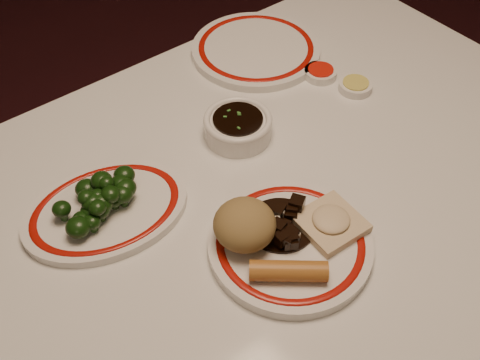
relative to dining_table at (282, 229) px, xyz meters
name	(u,v)px	position (x,y,z in m)	size (l,w,h in m)	color
dining_table	(282,229)	(0.00, 0.00, 0.00)	(1.20, 0.90, 0.75)	silver
main_plate	(290,244)	(-0.07, -0.09, 0.10)	(0.28, 0.28, 0.02)	white
rice_mound	(245,225)	(-0.12, -0.04, 0.14)	(0.09, 0.09, 0.07)	olive
spring_roll	(288,271)	(-0.11, -0.13, 0.12)	(0.03, 0.03, 0.11)	#B5712C
fried_wonton	(331,222)	(0.00, -0.10, 0.12)	(0.09, 0.09, 0.02)	beige
stirfry_heap	(282,224)	(-0.06, -0.06, 0.12)	(0.11, 0.11, 0.03)	black
broccoli_plate	(106,210)	(-0.25, 0.14, 0.10)	(0.29, 0.27, 0.02)	white
broccoli_pile	(100,198)	(-0.25, 0.14, 0.13)	(0.14, 0.10, 0.05)	#23471C
soy_bowl	(238,127)	(0.03, 0.16, 0.11)	(0.12, 0.12, 0.04)	white
sweet_sour_dish	(320,73)	(0.26, 0.19, 0.10)	(0.06, 0.06, 0.02)	white
mustard_dish	(355,86)	(0.28, 0.12, 0.10)	(0.06, 0.06, 0.02)	white
far_plate	(256,49)	(0.21, 0.33, 0.10)	(0.30, 0.30, 0.02)	white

